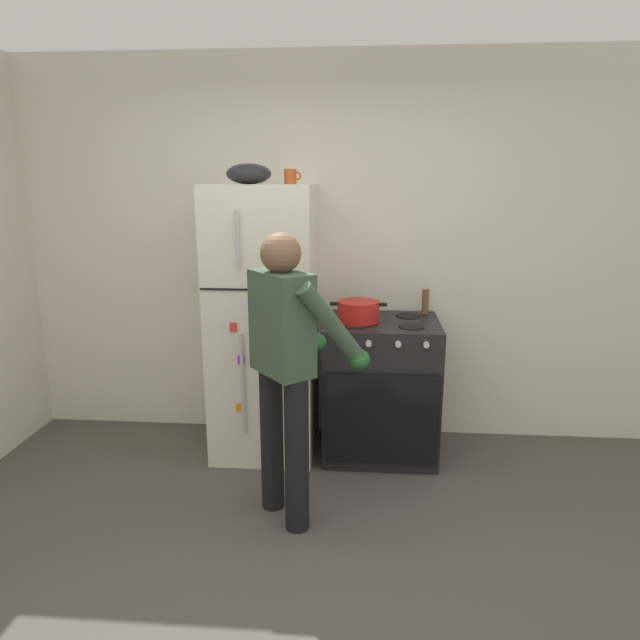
{
  "coord_description": "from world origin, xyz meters",
  "views": [
    {
      "loc": [
        0.31,
        -2.11,
        1.85
      ],
      "look_at": [
        0.03,
        1.32,
        1.0
      ],
      "focal_mm": 31.76,
      "sensor_mm": 36.0,
      "label": 1
    }
  ],
  "objects_px": {
    "refrigerator": "(265,322)",
    "stove_range": "(380,388)",
    "red_pot": "(358,311)",
    "pepper_mill": "(425,302)",
    "person_cook": "(288,355)",
    "mixing_bowl": "(249,174)",
    "coffee_mug": "(291,177)"
  },
  "relations": [
    {
      "from": "mixing_bowl",
      "to": "person_cook",
      "type": "bearing_deg",
      "value": -67.14
    },
    {
      "from": "refrigerator",
      "to": "stove_range",
      "type": "relative_size",
      "value": 1.93
    },
    {
      "from": "red_pot",
      "to": "pepper_mill",
      "type": "bearing_deg",
      "value": 28.52
    },
    {
      "from": "red_pot",
      "to": "mixing_bowl",
      "type": "distance_m",
      "value": 1.13
    },
    {
      "from": "person_cook",
      "to": "red_pot",
      "type": "bearing_deg",
      "value": 65.24
    },
    {
      "from": "refrigerator",
      "to": "coffee_mug",
      "type": "xyz_separation_m",
      "value": [
        0.18,
        0.05,
        0.96
      ]
    },
    {
      "from": "person_cook",
      "to": "mixing_bowl",
      "type": "distance_m",
      "value": 1.3
    },
    {
      "from": "coffee_mug",
      "to": "mixing_bowl",
      "type": "distance_m",
      "value": 0.27
    },
    {
      "from": "coffee_mug",
      "to": "pepper_mill",
      "type": "distance_m",
      "value": 1.25
    },
    {
      "from": "stove_range",
      "to": "pepper_mill",
      "type": "bearing_deg",
      "value": 35.04
    },
    {
      "from": "stove_range",
      "to": "person_cook",
      "type": "height_order",
      "value": "person_cook"
    },
    {
      "from": "coffee_mug",
      "to": "mixing_bowl",
      "type": "height_order",
      "value": "mixing_bowl"
    },
    {
      "from": "refrigerator",
      "to": "person_cook",
      "type": "height_order",
      "value": "refrigerator"
    },
    {
      "from": "coffee_mug",
      "to": "mixing_bowl",
      "type": "xyz_separation_m",
      "value": [
        -0.26,
        -0.05,
        0.02
      ]
    },
    {
      "from": "person_cook",
      "to": "red_pot",
      "type": "height_order",
      "value": "person_cook"
    },
    {
      "from": "refrigerator",
      "to": "coffee_mug",
      "type": "distance_m",
      "value": 0.98
    },
    {
      "from": "person_cook",
      "to": "red_pot",
      "type": "relative_size",
      "value": 4.28
    },
    {
      "from": "stove_range",
      "to": "coffee_mug",
      "type": "xyz_separation_m",
      "value": [
        -0.61,
        0.06,
        1.41
      ]
    },
    {
      "from": "person_cook",
      "to": "coffee_mug",
      "type": "xyz_separation_m",
      "value": [
        -0.09,
        0.88,
        0.92
      ]
    },
    {
      "from": "red_pot",
      "to": "pepper_mill",
      "type": "height_order",
      "value": "pepper_mill"
    },
    {
      "from": "stove_range",
      "to": "mixing_bowl",
      "type": "relative_size",
      "value": 3.29
    },
    {
      "from": "mixing_bowl",
      "to": "red_pot",
      "type": "bearing_deg",
      "value": -4.01
    },
    {
      "from": "person_cook",
      "to": "pepper_mill",
      "type": "relative_size",
      "value": 9.13
    },
    {
      "from": "person_cook",
      "to": "mixing_bowl",
      "type": "xyz_separation_m",
      "value": [
        -0.35,
        0.83,
        0.94
      ]
    },
    {
      "from": "stove_range",
      "to": "person_cook",
      "type": "distance_m",
      "value": 1.09
    },
    {
      "from": "refrigerator",
      "to": "red_pot",
      "type": "height_order",
      "value": "refrigerator"
    },
    {
      "from": "coffee_mug",
      "to": "pepper_mill",
      "type": "relative_size",
      "value": 0.64
    },
    {
      "from": "red_pot",
      "to": "coffee_mug",
      "type": "xyz_separation_m",
      "value": [
        -0.45,
        0.1,
        0.86
      ]
    },
    {
      "from": "coffee_mug",
      "to": "mixing_bowl",
      "type": "relative_size",
      "value": 0.39
    },
    {
      "from": "red_pot",
      "to": "pepper_mill",
      "type": "relative_size",
      "value": 2.13
    },
    {
      "from": "person_cook",
      "to": "coffee_mug",
      "type": "bearing_deg",
      "value": 95.73
    },
    {
      "from": "refrigerator",
      "to": "person_cook",
      "type": "relative_size",
      "value": 1.14
    }
  ]
}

